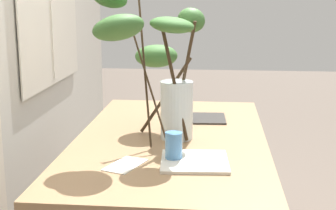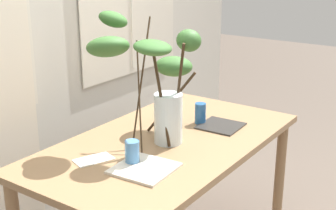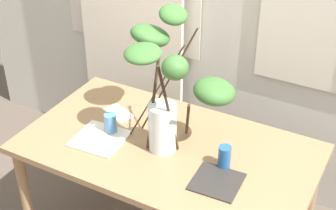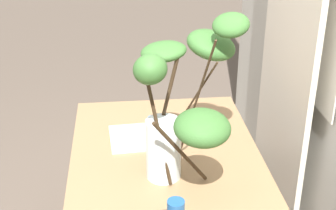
{
  "view_description": "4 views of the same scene",
  "coord_description": "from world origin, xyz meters",
  "px_view_note": "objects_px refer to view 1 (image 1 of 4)",
  "views": [
    {
      "loc": [
        -2.22,
        -0.2,
        1.42
      ],
      "look_at": [
        -0.05,
        0.01,
        0.93
      ],
      "focal_mm": 53.22,
      "sensor_mm": 36.0,
      "label": 1
    },
    {
      "loc": [
        -1.95,
        -1.37,
        1.74
      ],
      "look_at": [
        0.01,
        -0.01,
        0.96
      ],
      "focal_mm": 51.37,
      "sensor_mm": 36.0,
      "label": 2
    },
    {
      "loc": [
        1.02,
        -1.87,
        2.37
      ],
      "look_at": [
        0.05,
        -0.08,
        1.08
      ],
      "focal_mm": 53.34,
      "sensor_mm": 36.0,
      "label": 3
    },
    {
      "loc": [
        1.75,
        -0.19,
        1.96
      ],
      "look_at": [
        -0.03,
        -0.01,
        1.09
      ],
      "focal_mm": 52.42,
      "sensor_mm": 36.0,
      "label": 4
    }
  ],
  "objects_px": {
    "drinking_glass_blue_right": "(180,108)",
    "plate_square_left": "(195,161)",
    "drinking_glass_blue_left": "(174,147)",
    "vase_with_branches": "(157,60)",
    "dining_table": "(171,155)",
    "plate_square_right": "(204,118)"
  },
  "relations": [
    {
      "from": "drinking_glass_blue_right",
      "to": "plate_square_left",
      "type": "relative_size",
      "value": 0.46
    },
    {
      "from": "drinking_glass_blue_left",
      "to": "drinking_glass_blue_right",
      "type": "bearing_deg",
      "value": 2.18
    },
    {
      "from": "vase_with_branches",
      "to": "plate_square_left",
      "type": "height_order",
      "value": "vase_with_branches"
    },
    {
      "from": "dining_table",
      "to": "vase_with_branches",
      "type": "xyz_separation_m",
      "value": [
        -0.01,
        0.06,
        0.45
      ]
    },
    {
      "from": "plate_square_left",
      "to": "plate_square_right",
      "type": "xyz_separation_m",
      "value": [
        0.7,
        -0.02,
        -0.0
      ]
    },
    {
      "from": "vase_with_branches",
      "to": "plate_square_right",
      "type": "distance_m",
      "value": 0.55
    },
    {
      "from": "plate_square_left",
      "to": "plate_square_right",
      "type": "height_order",
      "value": "plate_square_left"
    },
    {
      "from": "plate_square_right",
      "to": "vase_with_branches",
      "type": "bearing_deg",
      "value": 150.88
    },
    {
      "from": "plate_square_left",
      "to": "plate_square_right",
      "type": "relative_size",
      "value": 1.15
    },
    {
      "from": "drinking_glass_blue_left",
      "to": "plate_square_right",
      "type": "xyz_separation_m",
      "value": [
        0.68,
        -0.1,
        -0.05
      ]
    },
    {
      "from": "plate_square_right",
      "to": "dining_table",
      "type": "bearing_deg",
      "value": 157.9
    },
    {
      "from": "vase_with_branches",
      "to": "drinking_glass_blue_left",
      "type": "height_order",
      "value": "vase_with_branches"
    },
    {
      "from": "vase_with_branches",
      "to": "drinking_glass_blue_left",
      "type": "relative_size",
      "value": 6.16
    },
    {
      "from": "dining_table",
      "to": "plate_square_left",
      "type": "xyz_separation_m",
      "value": [
        -0.35,
        -0.12,
        0.09
      ]
    },
    {
      "from": "drinking_glass_blue_right",
      "to": "plate_square_right",
      "type": "relative_size",
      "value": 0.53
    },
    {
      "from": "drinking_glass_blue_right",
      "to": "plate_square_right",
      "type": "distance_m",
      "value": 0.14
    },
    {
      "from": "drinking_glass_blue_left",
      "to": "plate_square_right",
      "type": "relative_size",
      "value": 0.52
    },
    {
      "from": "drinking_glass_blue_right",
      "to": "plate_square_left",
      "type": "bearing_deg",
      "value": -170.85
    },
    {
      "from": "dining_table",
      "to": "drinking_glass_blue_left",
      "type": "distance_m",
      "value": 0.37
    },
    {
      "from": "vase_with_branches",
      "to": "drinking_glass_blue_left",
      "type": "bearing_deg",
      "value": -162.26
    },
    {
      "from": "drinking_glass_blue_left",
      "to": "vase_with_branches",
      "type": "bearing_deg",
      "value": 17.74
    },
    {
      "from": "dining_table",
      "to": "plate_square_left",
      "type": "relative_size",
      "value": 5.94
    }
  ]
}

